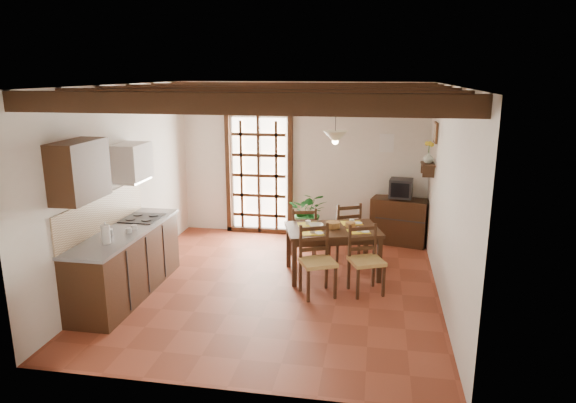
% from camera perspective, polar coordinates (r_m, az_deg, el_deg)
% --- Properties ---
extents(ground_plane, '(5.00, 5.00, 0.00)m').
position_cam_1_polar(ground_plane, '(7.42, -1.31, -9.37)').
color(ground_plane, brown).
extents(room_shell, '(4.52, 5.02, 2.81)m').
position_cam_1_polar(room_shell, '(6.89, -1.39, 4.60)').
color(room_shell, silver).
rests_on(room_shell, ground_plane).
extents(ceiling_beams, '(4.50, 4.34, 0.20)m').
position_cam_1_polar(ceiling_beams, '(6.80, -1.44, 11.87)').
color(ceiling_beams, black).
rests_on(ceiling_beams, room_shell).
extents(french_door, '(1.26, 0.11, 2.32)m').
position_cam_1_polar(french_door, '(9.53, -3.23, 3.37)').
color(french_door, white).
rests_on(french_door, ground_plane).
extents(kitchen_counter, '(0.64, 2.25, 1.38)m').
position_cam_1_polar(kitchen_counter, '(7.34, -17.53, -6.35)').
color(kitchen_counter, '#321D0F').
rests_on(kitchen_counter, ground_plane).
extents(upper_cabinet, '(0.35, 0.80, 0.70)m').
position_cam_1_polar(upper_cabinet, '(6.45, -22.20, 3.18)').
color(upper_cabinet, '#321D0F').
rests_on(upper_cabinet, room_shell).
extents(range_hood, '(0.38, 0.60, 0.54)m').
position_cam_1_polar(range_hood, '(7.53, -16.99, 4.17)').
color(range_hood, white).
rests_on(range_hood, room_shell).
extents(counter_items, '(0.50, 1.43, 0.25)m').
position_cam_1_polar(counter_items, '(7.26, -17.49, -2.52)').
color(counter_items, black).
rests_on(counter_items, kitchen_counter).
extents(dining_table, '(1.53, 1.20, 0.73)m').
position_cam_1_polar(dining_table, '(7.63, 4.97, -3.63)').
color(dining_table, '#331E10').
rests_on(dining_table, ground_plane).
extents(chair_near_left, '(0.58, 0.57, 0.96)m').
position_cam_1_polar(chair_near_left, '(7.05, 3.27, -8.03)').
color(chair_near_left, tan).
rests_on(chair_near_left, ground_plane).
extents(chair_near_right, '(0.56, 0.55, 0.94)m').
position_cam_1_polar(chair_near_right, '(7.19, 8.61, -7.79)').
color(chair_near_right, tan).
rests_on(chair_near_right, ground_plane).
extents(chair_far_left, '(0.49, 0.47, 0.89)m').
position_cam_1_polar(chair_far_left, '(8.33, 1.72, -4.61)').
color(chair_far_left, tan).
rests_on(chair_far_left, ground_plane).
extents(chair_far_right, '(0.58, 0.57, 0.95)m').
position_cam_1_polar(chair_far_right, '(8.44, 6.28, -4.31)').
color(chair_far_right, tan).
rests_on(chair_far_right, ground_plane).
extents(table_setting, '(0.98, 0.65, 0.09)m').
position_cam_1_polar(table_setting, '(7.60, 4.99, -2.91)').
color(table_setting, yellow).
rests_on(table_setting, dining_table).
extents(table_bowl, '(0.26, 0.26, 0.05)m').
position_cam_1_polar(table_bowl, '(7.60, 3.14, -2.72)').
color(table_bowl, white).
rests_on(table_bowl, dining_table).
extents(sideboard, '(1.03, 0.65, 0.81)m').
position_cam_1_polar(sideboard, '(9.26, 12.24, -2.15)').
color(sideboard, '#321D0F').
rests_on(sideboard, ground_plane).
extents(crt_tv, '(0.43, 0.40, 0.33)m').
position_cam_1_polar(crt_tv, '(9.11, 12.44, 1.45)').
color(crt_tv, black).
rests_on(crt_tv, sideboard).
extents(fuse_box, '(0.25, 0.03, 0.32)m').
position_cam_1_polar(fuse_box, '(9.23, 10.92, 6.39)').
color(fuse_box, white).
rests_on(fuse_box, room_shell).
extents(plant_pot, '(0.36, 0.36, 0.22)m').
position_cam_1_polar(plant_pot, '(9.21, 2.34, -3.85)').
color(plant_pot, maroon).
rests_on(plant_pot, ground_plane).
extents(potted_plant, '(1.78, 1.53, 1.95)m').
position_cam_1_polar(potted_plant, '(9.08, 2.37, -1.09)').
color(potted_plant, '#144C19').
rests_on(potted_plant, ground_plane).
extents(wall_shelf, '(0.20, 0.42, 0.20)m').
position_cam_1_polar(wall_shelf, '(8.43, 15.27, 3.77)').
color(wall_shelf, '#321D0F').
rests_on(wall_shelf, room_shell).
extents(shelf_vase, '(0.15, 0.15, 0.15)m').
position_cam_1_polar(shelf_vase, '(8.41, 15.33, 4.70)').
color(shelf_vase, '#B2BFB2').
rests_on(shelf_vase, wall_shelf).
extents(shelf_flowers, '(0.14, 0.14, 0.36)m').
position_cam_1_polar(shelf_flowers, '(8.38, 15.42, 6.10)').
color(shelf_flowers, yellow).
rests_on(shelf_flowers, shelf_vase).
extents(framed_picture, '(0.03, 0.32, 0.32)m').
position_cam_1_polar(framed_picture, '(8.36, 16.08, 7.38)').
color(framed_picture, brown).
rests_on(framed_picture, room_shell).
extents(pendant_lamp, '(0.36, 0.36, 0.84)m').
position_cam_1_polar(pendant_lamp, '(7.42, 5.28, 7.27)').
color(pendant_lamp, black).
rests_on(pendant_lamp, room_shell).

